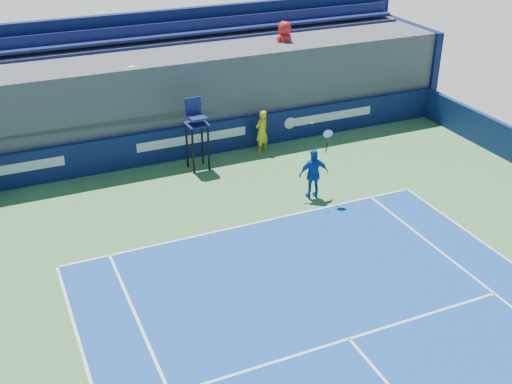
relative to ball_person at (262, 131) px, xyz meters
name	(u,v)px	position (x,y,z in m)	size (l,w,h in m)	color
ball_person	(262,131)	(0.00, 0.00, 0.00)	(0.57, 0.37, 1.57)	yellow
back_hoarding	(192,141)	(-2.44, 0.57, -0.19)	(20.40, 0.21, 1.20)	#0D184A
umpire_chair	(196,127)	(-2.58, -0.42, 0.73)	(0.73, 0.73, 2.48)	black
tennis_player	(314,174)	(0.00, -3.90, 0.04)	(1.00, 0.55, 2.57)	#1342A0
stadium_seating	(172,91)	(-2.45, 2.62, 1.04)	(21.00, 4.05, 4.40)	#4A4A4E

